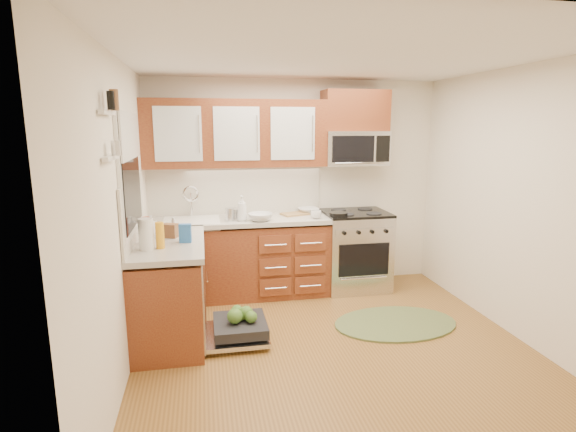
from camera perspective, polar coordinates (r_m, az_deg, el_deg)
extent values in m
plane|color=brown|center=(4.25, 5.86, -16.21)|extent=(3.50, 3.50, 0.00)
plane|color=white|center=(3.80, 6.67, 19.44)|extent=(3.50, 3.50, 0.00)
cube|color=white|center=(5.51, 0.89, 3.97)|extent=(3.50, 0.04, 2.50)
cube|color=white|center=(2.27, 19.37, -7.62)|extent=(3.50, 0.04, 2.50)
cube|color=white|center=(3.72, -20.50, -0.40)|extent=(0.04, 3.50, 2.50)
cube|color=white|center=(4.65, 27.33, 1.30)|extent=(0.04, 3.50, 2.50)
cube|color=#5C1D14|center=(5.29, -6.21, -5.57)|extent=(2.05, 0.60, 0.85)
cube|color=#5C1D14|center=(4.41, -14.74, -9.41)|extent=(0.60, 1.25, 0.85)
cube|color=beige|center=(5.16, -6.32, -0.55)|extent=(2.07, 0.64, 0.05)
cube|color=beige|center=(4.27, -14.93, -3.42)|extent=(0.64, 1.27, 0.05)
cube|color=silver|center=(5.40, -6.64, 3.31)|extent=(2.05, 0.02, 0.57)
cube|color=silver|center=(4.23, -19.12, 0.51)|extent=(0.02, 1.25, 0.57)
cube|color=#5C1D14|center=(5.47, 8.48, 13.09)|extent=(0.76, 0.35, 0.47)
cube|color=white|center=(4.14, -19.44, 9.61)|extent=(0.02, 0.96, 0.40)
cube|color=white|center=(3.30, -21.96, 12.09)|extent=(0.04, 0.40, 0.03)
cube|color=white|center=(3.31, -21.57, 6.90)|extent=(0.04, 0.40, 0.03)
cylinder|color=black|center=(5.16, 6.39, 0.25)|extent=(0.22, 0.22, 0.04)
cylinder|color=silver|center=(5.15, -6.72, 0.35)|extent=(0.22, 0.22, 0.11)
cube|color=#A07449|center=(5.32, 0.88, 0.27)|extent=(0.35, 0.28, 0.02)
cylinder|color=silver|center=(4.98, -7.44, 0.16)|extent=(0.12, 0.12, 0.15)
cylinder|color=white|center=(3.99, -17.58, -2.22)|extent=(0.16, 0.16, 0.27)
cylinder|color=orange|center=(4.01, -15.94, -2.38)|extent=(0.10, 0.10, 0.23)
cylinder|color=red|center=(4.20, -17.52, -1.75)|extent=(0.08, 0.08, 0.24)
cube|color=brown|center=(4.38, -14.70, -1.80)|extent=(0.16, 0.14, 0.13)
cube|color=#255EAF|center=(4.16, -12.93, -2.14)|extent=(0.11, 0.07, 0.17)
imported|color=#999999|center=(5.44, 2.60, 0.71)|extent=(0.27, 0.27, 0.06)
imported|color=#999999|center=(4.98, -3.53, -0.14)|extent=(0.33, 0.33, 0.08)
imported|color=#999999|center=(5.11, 3.59, 0.19)|extent=(0.12, 0.12, 0.09)
imported|color=#999999|center=(4.98, -5.87, 0.96)|extent=(0.12, 0.12, 0.28)
imported|color=#999999|center=(4.58, -16.97, -1.05)|extent=(0.10, 0.11, 0.18)
imported|color=#999999|center=(4.49, -14.31, -1.25)|extent=(0.15, 0.15, 0.16)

